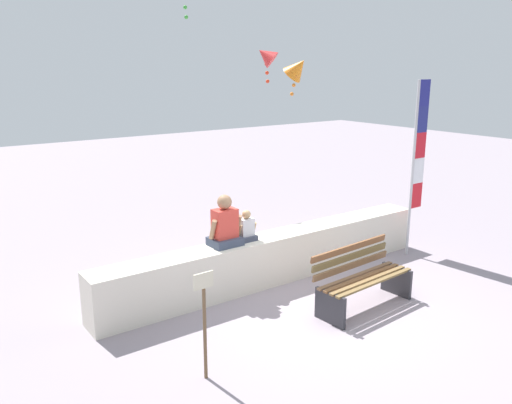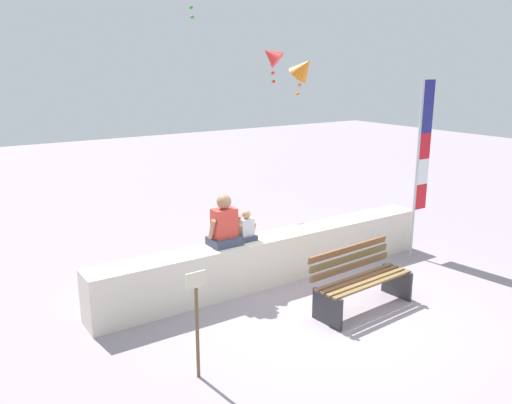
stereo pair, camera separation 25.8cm
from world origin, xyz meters
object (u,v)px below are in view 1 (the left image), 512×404
at_px(person_child, 246,229).
at_px(sign_post, 204,317).
at_px(park_bench, 361,279).
at_px(kite_orange, 298,68).
at_px(kite_red, 266,56).
at_px(flag_banner, 417,156).
at_px(person_adult, 225,226).

distance_m(person_child, sign_post, 2.58).
height_order(park_bench, sign_post, sign_post).
xyz_separation_m(park_bench, kite_orange, (2.18, 4.11, 2.96)).
height_order(kite_red, sign_post, kite_red).
xyz_separation_m(flag_banner, sign_post, (-5.20, -1.31, -1.09)).
relative_size(park_bench, person_adult, 2.08).
height_order(flag_banner, sign_post, flag_banner).
xyz_separation_m(park_bench, person_adult, (-1.35, 1.54, 0.67)).
relative_size(park_bench, kite_red, 1.94).
bearing_deg(person_adult, park_bench, -48.84).
relative_size(person_child, kite_orange, 0.55).
bearing_deg(park_bench, kite_red, 71.44).
distance_m(person_adult, sign_post, 2.33).
distance_m(park_bench, kite_red, 5.52).
bearing_deg(sign_post, kite_orange, 41.52).
bearing_deg(person_child, person_adult, -179.95).
xyz_separation_m(park_bench, flag_banner, (2.43, 1.03, 1.43)).
distance_m(person_adult, kite_red, 4.64).
height_order(park_bench, person_adult, person_adult).
distance_m(park_bench, person_child, 1.90).
bearing_deg(park_bench, flag_banner, 23.05).
xyz_separation_m(park_bench, kite_red, (1.43, 4.26, 3.21)).
xyz_separation_m(person_adult, kite_orange, (3.53, 2.57, 2.29)).
bearing_deg(sign_post, person_child, 45.01).
height_order(park_bench, flag_banner, flag_banner).
height_order(person_adult, kite_orange, kite_orange).
height_order(person_adult, flag_banner, flag_banner).
relative_size(person_child, kite_red, 0.58).
relative_size(person_adult, kite_red, 0.93).
height_order(person_adult, sign_post, person_adult).
bearing_deg(flag_banner, sign_post, -165.88).
xyz_separation_m(person_child, kite_red, (2.39, 2.71, 2.66)).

